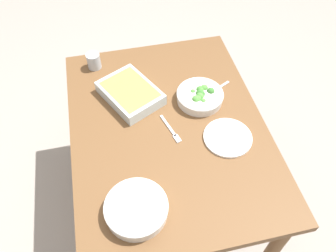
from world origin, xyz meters
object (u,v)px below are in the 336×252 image
fork_on_table (171,130)px  stew_bowl (136,209)px  drink_cup (94,61)px  spoon_by_stew (131,203)px  baking_dish (130,93)px  side_plate (228,138)px  broccoli_bowl (200,96)px  spoon_by_broccoli (213,91)px

fork_on_table → stew_bowl: bearing=148.4°
drink_cup → spoon_by_stew: bearing=-175.4°
stew_bowl → fork_on_table: bearing=-31.6°
baking_dish → side_plate: baking_dish is taller
fork_on_table → broccoli_bowl: bearing=-48.9°
side_plate → spoon_by_stew: bearing=115.0°
stew_bowl → drink_cup: size_ratio=2.91×
drink_cup → spoon_by_broccoli: (-0.32, -0.57, -0.03)m
stew_bowl → baking_dish: 0.61m
stew_bowl → baking_dish: baking_dish is taller
side_plate → spoon_by_stew: side_plate is taller
broccoli_bowl → spoon_by_broccoli: broccoli_bowl is taller
fork_on_table → drink_cup: bearing=30.5°
side_plate → spoon_by_stew: (-0.22, 0.48, -0.00)m
stew_bowl → fork_on_table: stew_bowl is taller
broccoli_bowl → baking_dish: broccoli_bowl is taller
drink_cup → side_plate: drink_cup is taller
stew_bowl → spoon_by_broccoli: size_ratio=1.50×
baking_dish → spoon_by_stew: baking_dish is taller
baking_dish → broccoli_bowl: bearing=-105.9°
baking_dish → fork_on_table: baking_dish is taller
side_plate → spoon_by_broccoli: size_ratio=1.33×
baking_dish → spoon_by_stew: size_ratio=2.19×
drink_cup → fork_on_table: (-0.52, -0.31, -0.04)m
broccoli_bowl → side_plate: bearing=-166.8°
broccoli_bowl → spoon_by_stew: bearing=138.7°
spoon_by_broccoli → fork_on_table: 0.33m
stew_bowl → spoon_by_stew: (0.04, 0.02, -0.03)m
broccoli_bowl → baking_dish: 0.34m
drink_cup → side_plate: size_ratio=0.39×
spoon_by_stew → spoon_by_broccoli: same height
drink_cup → spoon_by_stew: 0.84m
side_plate → fork_on_table: (0.10, 0.24, -0.00)m
spoon_by_stew → stew_bowl: bearing=-156.0°
stew_bowl → spoon_by_broccoli: stew_bowl is taller
stew_bowl → drink_cup: 0.88m
side_plate → spoon_by_stew: 0.53m
broccoli_bowl → drink_cup: size_ratio=2.71×
spoon_by_stew → broccoli_bowl: bearing=-41.3°
drink_cup → side_plate: (-0.61, -0.54, -0.03)m
stew_bowl → spoon_by_stew: stew_bowl is taller
spoon_by_broccoli → fork_on_table: size_ratio=0.95×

